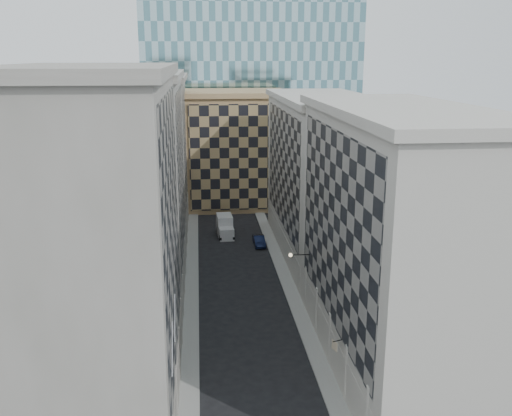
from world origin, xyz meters
TOP-DOWN VIEW (x-y plane):
  - sidewalk_west at (-5.25, 30.00)m, footprint 1.50×100.00m
  - sidewalk_east at (5.25, 30.00)m, footprint 1.50×100.00m
  - bldg_left_a at (-10.88, 11.00)m, footprint 10.80×22.80m
  - bldg_left_b at (-10.88, 33.00)m, footprint 10.80×22.80m
  - bldg_left_c at (-10.88, 55.00)m, footprint 10.80×22.80m
  - bldg_right_a at (10.88, 15.00)m, footprint 10.80×26.80m
  - bldg_right_b at (10.89, 42.00)m, footprint 10.80×28.80m
  - tan_block at (2.00, 67.90)m, footprint 16.80×14.80m
  - church_tower at (0.00, 82.00)m, footprint 7.20×7.20m
  - flagpoles_left at (-5.90, 6.00)m, footprint 0.10×6.33m
  - bracket_lamp at (4.38, 24.00)m, footprint 1.98×0.36m
  - box_truck at (-0.75, 50.03)m, footprint 2.34×5.16m
  - dark_car at (3.50, 45.19)m, footprint 1.48×3.97m
  - shop_sign at (5.42, 10.97)m, footprint 0.75×0.66m

SIDE VIEW (x-z plane):
  - sidewalk_west at x=-5.25m, z-range 0.00..0.15m
  - sidewalk_east at x=5.25m, z-range 0.00..0.15m
  - dark_car at x=3.50m, z-range 0.00..1.30m
  - box_truck at x=-0.75m, z-range -0.18..2.59m
  - shop_sign at x=5.42m, z-range 3.46..4.22m
  - bracket_lamp at x=4.38m, z-range 6.02..6.38m
  - flagpoles_left at x=-5.90m, z-range 6.83..9.17m
  - tan_block at x=2.00m, z-range 0.04..18.84m
  - bldg_right_b at x=10.89m, z-range 0.00..19.70m
  - bldg_right_a at x=10.88m, z-range -0.03..20.67m
  - bldg_left_c at x=-10.88m, z-range -0.02..21.68m
  - bldg_left_b at x=-10.88m, z-range -0.03..22.67m
  - bldg_left_a at x=-10.88m, z-range -0.03..23.67m
  - church_tower at x=0.00m, z-range 1.20..52.70m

